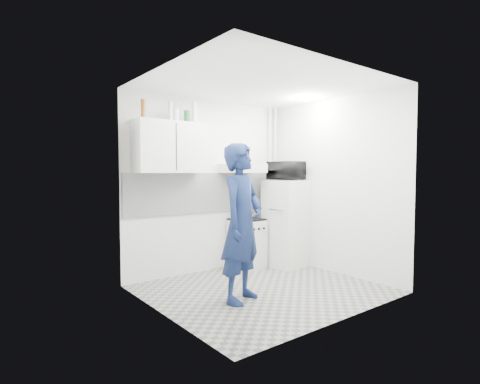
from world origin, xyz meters
TOP-DOWN VIEW (x-y plane):
  - floor at (0.00, 0.00)m, footprint 2.80×2.80m
  - ceiling at (0.00, 0.00)m, footprint 2.80×2.80m
  - wall_back at (0.00, 1.25)m, footprint 2.80×0.00m
  - wall_left at (-1.40, 0.00)m, footprint 0.00×2.60m
  - wall_right at (1.40, 0.00)m, footprint 0.00×2.60m
  - person at (-0.47, -0.16)m, footprint 0.80×0.68m
  - stove at (0.53, 1.00)m, footprint 0.47×0.47m
  - fridge at (1.10, 0.70)m, footprint 0.63×0.63m
  - stove_top at (0.53, 1.00)m, footprint 0.45×0.45m
  - saucepan at (0.47, 1.03)m, footprint 0.18×0.18m
  - microwave at (1.10, 0.70)m, footprint 0.56×0.40m
  - bottle_a at (-1.13, 1.07)m, footprint 0.06×0.06m
  - bottle_d at (-0.74, 1.07)m, footprint 0.06×0.06m
  - canister_a at (-0.66, 1.07)m, footprint 0.07×0.07m
  - canister_b at (-0.48, 1.07)m, footprint 0.09×0.09m
  - bottle_e at (-0.36, 1.07)m, footprint 0.08×0.08m
  - upper_cabinet at (-0.75, 1.07)m, footprint 1.00×0.35m
  - range_hood at (0.45, 1.00)m, footprint 0.60×0.50m
  - backsplash at (0.00, 1.24)m, footprint 2.74×0.03m
  - pipe_a at (1.30, 1.17)m, footprint 0.05×0.05m
  - pipe_b at (1.18, 1.17)m, footprint 0.04×0.04m
  - ceiling_spot_fixture at (1.00, 0.20)m, footprint 0.10×0.10m

SIDE VIEW (x-z plane):
  - floor at x=0.00m, z-range 0.00..0.00m
  - stove at x=0.53m, z-range 0.00..0.75m
  - fridge at x=1.10m, z-range 0.00..1.38m
  - stove_top at x=0.53m, z-range 0.75..0.78m
  - saucepan at x=0.47m, z-range 0.78..0.88m
  - person at x=-0.47m, z-range 0.00..1.85m
  - backsplash at x=0.00m, z-range 0.90..1.50m
  - wall_left at x=-1.40m, z-range 0.00..2.60m
  - wall_right at x=1.40m, z-range 0.00..2.60m
  - pipe_a at x=1.30m, z-range 0.00..2.60m
  - pipe_b at x=1.18m, z-range 0.00..2.60m
  - wall_back at x=0.00m, z-range -0.10..2.70m
  - microwave at x=1.10m, z-range 1.38..1.68m
  - range_hood at x=0.45m, z-range 1.50..1.64m
  - upper_cabinet at x=-0.75m, z-range 1.50..2.20m
  - canister_b at x=-0.48m, z-range 2.20..2.37m
  - canister_a at x=-0.66m, z-range 2.20..2.38m
  - bottle_a at x=-1.13m, z-range 2.20..2.46m
  - bottle_d at x=-0.74m, z-range 2.20..2.47m
  - bottle_e at x=-0.36m, z-range 2.20..2.52m
  - ceiling_spot_fixture at x=1.00m, z-range 2.56..2.58m
  - ceiling at x=0.00m, z-range 2.60..2.60m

